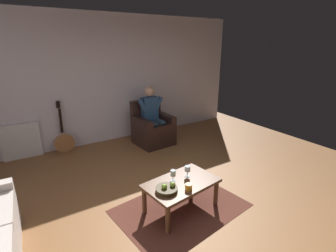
{
  "coord_description": "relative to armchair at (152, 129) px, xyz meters",
  "views": [
    {
      "loc": [
        1.8,
        2.17,
        2.13
      ],
      "look_at": [
        -0.36,
        -1.29,
        0.76
      ],
      "focal_mm": 26.29,
      "sensor_mm": 36.0,
      "label": 1
    }
  ],
  "objects": [
    {
      "name": "candle_jar",
      "position": [
        0.81,
        2.43,
        0.11
      ],
      "size": [
        0.09,
        0.09,
        0.08
      ],
      "primitive_type": "cylinder",
      "color": "orange",
      "rests_on": "coffee_table"
    },
    {
      "name": "guitar",
      "position": [
        1.76,
        -0.54,
        -0.1
      ],
      "size": [
        0.39,
        0.26,
        1.05
      ],
      "color": "#B57947",
      "rests_on": "ground"
    },
    {
      "name": "person_seated",
      "position": [
        -0.0,
        0.01,
        0.35
      ],
      "size": [
        0.62,
        0.56,
        1.27
      ],
      "rotation": [
        0.0,
        0.0,
        0.08
      ],
      "color": "navy",
      "rests_on": "ground"
    },
    {
      "name": "armchair",
      "position": [
        0.0,
        0.0,
        0.0
      ],
      "size": [
        0.78,
        0.78,
        0.95
      ],
      "rotation": [
        0.0,
        0.0,
        0.08
      ],
      "color": "black",
      "rests_on": "ground"
    },
    {
      "name": "wall_back",
      "position": [
        0.63,
        -0.74,
        1.04
      ],
      "size": [
        6.43,
        0.06,
        2.74
      ],
      "primitive_type": "cube",
      "color": "silver",
      "rests_on": "ground"
    },
    {
      "name": "rug",
      "position": [
        0.79,
        2.24,
        -0.33
      ],
      "size": [
        1.8,
        1.39,
        0.01
      ],
      "primitive_type": "cube",
      "rotation": [
        0.0,
        0.0,
        0.13
      ],
      "color": "#572B20",
      "rests_on": "ground"
    },
    {
      "name": "coffee_table",
      "position": [
        0.79,
        2.24,
        0.01
      ],
      "size": [
        1.02,
        0.7,
        0.41
      ],
      "rotation": [
        0.0,
        0.0,
        0.13
      ],
      "color": "#543421",
      "rests_on": "ground"
    },
    {
      "name": "ground_plane",
      "position": [
        0.63,
        2.36,
        -0.33
      ],
      "size": [
        7.37,
        7.37,
        0.0
      ],
      "primitive_type": "plane",
      "color": "brown"
    },
    {
      "name": "wine_glass_far",
      "position": [
        0.86,
        2.15,
        0.18
      ],
      "size": [
        0.07,
        0.07,
        0.16
      ],
      "color": "silver",
      "rests_on": "coffee_table"
    },
    {
      "name": "radiator",
      "position": [
        2.5,
        -0.67,
        0.01
      ],
      "size": [
        0.68,
        0.06,
        0.69
      ],
      "primitive_type": "cube",
      "color": "white",
      "rests_on": "ground"
    },
    {
      "name": "fruit_bowl",
      "position": [
        1.06,
        2.32,
        0.11
      ],
      "size": [
        0.27,
        0.27,
        0.11
      ],
      "color": "#342813",
      "rests_on": "coffee_table"
    },
    {
      "name": "wine_glass_near",
      "position": [
        0.64,
        2.17,
        0.18
      ],
      "size": [
        0.08,
        0.08,
        0.16
      ],
      "color": "silver",
      "rests_on": "coffee_table"
    }
  ]
}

